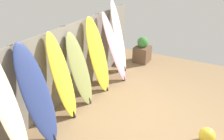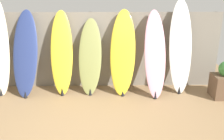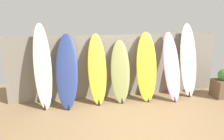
% 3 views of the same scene
% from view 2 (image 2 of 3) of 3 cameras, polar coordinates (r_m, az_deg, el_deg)
% --- Properties ---
extents(ground, '(7.68, 7.68, 0.00)m').
position_cam_2_polar(ground, '(4.51, -6.09, -13.33)').
color(ground, '#8E704C').
extents(fence_back, '(6.08, 0.11, 1.80)m').
position_cam_2_polar(fence_back, '(6.00, -4.72, 4.50)').
color(fence_back, gray).
rests_on(fence_back, ground).
extents(surfboard_navy_1, '(0.62, 0.76, 1.89)m').
position_cam_2_polar(surfboard_navy_1, '(5.86, -19.20, 3.47)').
color(surfboard_navy_1, navy).
rests_on(surfboard_navy_1, ground).
extents(surfboard_yellow_2, '(0.50, 0.57, 1.87)m').
position_cam_2_polar(surfboard_yellow_2, '(5.72, -11.44, 3.70)').
color(surfboard_yellow_2, yellow).
rests_on(surfboard_yellow_2, ground).
extents(surfboard_olive_3, '(0.58, 0.62, 1.68)m').
position_cam_2_polar(surfboard_olive_3, '(5.67, -5.03, 2.86)').
color(surfboard_olive_3, olive).
rests_on(surfboard_olive_3, ground).
extents(surfboard_yellow_4, '(0.64, 0.67, 1.89)m').
position_cam_2_polar(surfboard_yellow_4, '(5.60, 2.46, 3.89)').
color(surfboard_yellow_4, yellow).
rests_on(surfboard_yellow_4, ground).
extents(surfboard_pink_5, '(0.50, 0.76, 1.88)m').
position_cam_2_polar(surfboard_pink_5, '(5.60, 9.81, 3.49)').
color(surfboard_pink_5, pink).
rests_on(surfboard_pink_5, ground).
extents(surfboard_white_6, '(0.56, 0.55, 2.10)m').
position_cam_2_polar(surfboard_white_6, '(5.87, 15.36, 4.93)').
color(surfboard_white_6, white).
rests_on(surfboard_white_6, ground).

